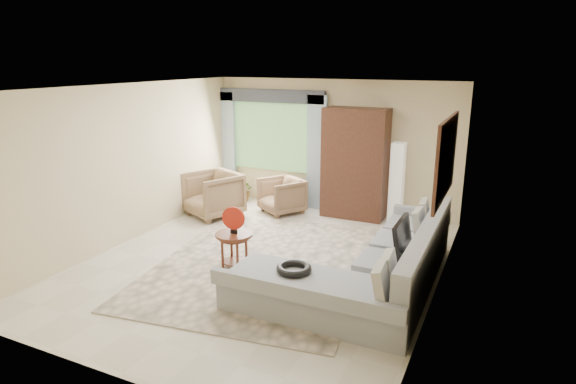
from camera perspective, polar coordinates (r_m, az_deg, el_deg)
The scene contains 17 objects.
ground at distance 7.36m, azimuth -2.95°, elevation -8.35°, with size 6.00×6.00×0.00m, color silver.
area_rug at distance 7.31m, azimuth -2.82°, elevation -8.43°, with size 3.00×4.00×0.02m, color beige.
sectional_sofa at distance 6.50m, azimuth 10.47°, elevation -9.21°, with size 2.30×3.46×0.90m.
tv_screen at distance 6.48m, azimuth 13.43°, elevation -5.30°, with size 0.06×0.74×0.48m, color black.
garden_hose at distance 5.84m, azimuth 0.70°, elevation -9.06°, with size 0.43×0.43×0.09m, color black.
coffee_table at distance 7.10m, azimuth -6.37°, elevation -6.83°, with size 0.54×0.54×0.54m.
red_disc at distance 6.93m, azimuth -6.49°, elevation -3.11°, with size 0.34×0.34×0.03m, color #B42112.
armchair_left at distance 9.44m, azimuth -8.89°, elevation -0.29°, with size 0.93×0.95×0.87m, color #876849.
armchair_right at distance 9.55m, azimuth -0.76°, elevation -0.44°, with size 0.74×0.77×0.70m, color olive.
potted_plant at distance 10.38m, azimuth -5.24°, elevation 0.20°, with size 0.44×0.38×0.49m, color #999999.
armoire at distance 9.24m, azimuth 7.94°, elevation 3.35°, with size 1.20×0.55×2.10m, color #331811.
floor_lamp at distance 9.17m, azimuth 12.76°, elevation 1.09°, with size 0.24×0.24×1.50m, color silver.
window at distance 10.11m, azimuth -1.94°, elevation 6.55°, with size 1.80×0.04×1.40m, color #669E59.
curtain_left at distance 10.59m, azimuth -7.25°, elevation 5.47°, with size 0.40×0.08×2.30m, color #9EB7CC.
curtain_right at distance 9.65m, azimuth 3.42°, elevation 4.59°, with size 0.40×0.08×2.30m, color #9EB7CC.
valance at distance 9.95m, azimuth -2.17°, elevation 11.33°, with size 2.40×0.12×0.26m, color #1E232D.
wall_mirror at distance 6.44m, azimuth 18.19°, elevation 3.78°, with size 0.05×1.70×1.05m.
Camera 1 is at (3.18, -5.93, 2.97)m, focal length 30.00 mm.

